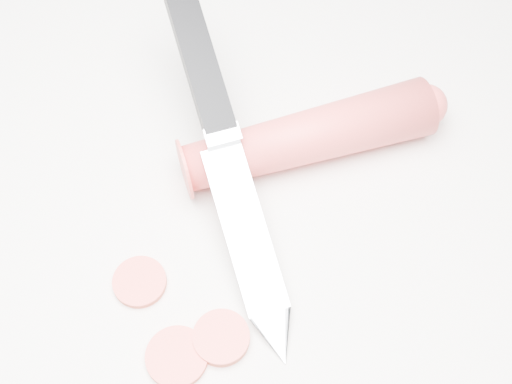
% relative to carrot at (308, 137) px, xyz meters
% --- Properties ---
extents(ground, '(2.40, 2.40, 0.00)m').
position_rel_carrot_xyz_m(ground, '(-0.01, -0.10, -0.02)').
color(ground, silver).
rests_on(ground, ground).
extents(carrot, '(0.16, 0.13, 0.04)m').
position_rel_carrot_xyz_m(carrot, '(0.00, 0.00, 0.00)').
color(carrot, '#E13838').
rests_on(carrot, ground).
extents(carrot_slice_0, '(0.03, 0.03, 0.01)m').
position_rel_carrot_xyz_m(carrot_slice_0, '(-0.01, -0.14, -0.02)').
color(carrot_slice_0, '#E83F37').
rests_on(carrot_slice_0, ground).
extents(carrot_slice_3, '(0.03, 0.03, 0.01)m').
position_rel_carrot_xyz_m(carrot_slice_3, '(-0.07, -0.13, -0.02)').
color(carrot_slice_3, '#E83F37').
rests_on(carrot_slice_3, ground).
extents(carrot_slice_4, '(0.04, 0.04, 0.01)m').
position_rel_carrot_xyz_m(carrot_slice_4, '(-0.03, -0.16, -0.02)').
color(carrot_slice_4, '#E83F37').
rests_on(carrot_slice_4, ground).
extents(kitchen_knife, '(0.17, 0.22, 0.08)m').
position_rel_carrot_xyz_m(kitchen_knife, '(-0.04, -0.04, 0.02)').
color(kitchen_knife, silver).
rests_on(kitchen_knife, ground).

